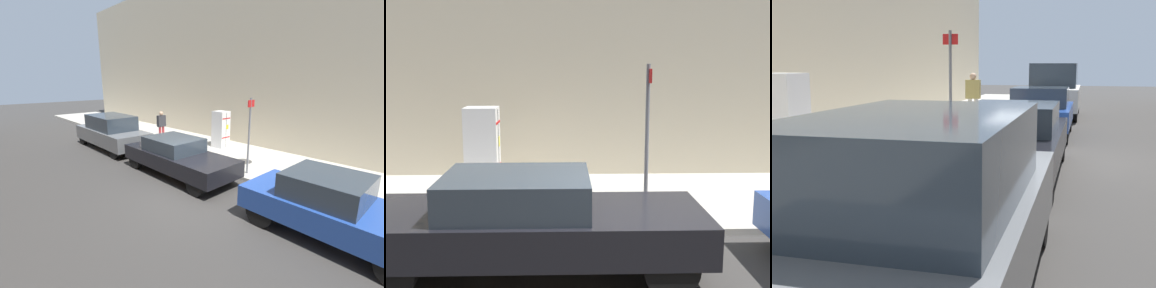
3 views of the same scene
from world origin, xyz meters
TOP-DOWN VIEW (x-y plane):
  - ground_plane at (0.00, 0.00)m, footprint 80.00×80.00m
  - sidewalk_slab at (-3.88, 0.00)m, footprint 4.15×44.00m
  - discarded_refrigerator at (-4.47, -2.93)m, footprint 0.65×0.71m
  - manhole_cover at (-3.32, -0.63)m, footprint 0.70×0.70m
  - street_sign_post at (-2.27, 0.29)m, footprint 0.36×0.07m
  - parked_sedan_dark at (-0.49, -1.62)m, footprint 1.79×4.71m

SIDE VIEW (x-z plane):
  - ground_plane at x=0.00m, z-range 0.00..0.00m
  - sidewalk_slab at x=-3.88m, z-range 0.00..0.12m
  - manhole_cover at x=-3.32m, z-range 0.12..0.14m
  - parked_sedan_dark at x=-0.49m, z-range 0.03..1.43m
  - discarded_refrigerator at x=-4.47m, z-range 0.12..1.96m
  - street_sign_post at x=-2.27m, z-range 0.28..3.04m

